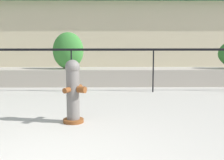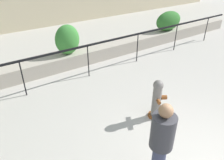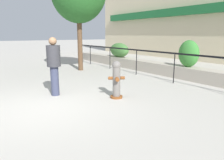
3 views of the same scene
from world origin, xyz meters
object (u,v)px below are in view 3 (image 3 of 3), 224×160
at_px(hedge_bush_0, 119,50).
at_px(pedestrian, 54,63).
at_px(hedge_bush_1, 189,54).
at_px(fire_hydrant, 116,79).

xyz_separation_m(hedge_bush_0, pedestrian, (4.03, -5.36, 0.08)).
distance_m(hedge_bush_1, pedestrian, 5.40).
distance_m(hedge_bush_0, fire_hydrant, 6.66).
xyz_separation_m(hedge_bush_0, fire_hydrant, (5.31, -4.00, -0.35)).
bearing_deg(hedge_bush_1, hedge_bush_0, 180.00).
height_order(hedge_bush_0, hedge_bush_1, hedge_bush_1).
bearing_deg(hedge_bush_0, pedestrian, -53.01).
bearing_deg(fire_hydrant, hedge_bush_1, 98.21).
bearing_deg(fire_hydrant, hedge_bush_0, 143.04).
distance_m(hedge_bush_0, hedge_bush_1, 4.74).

